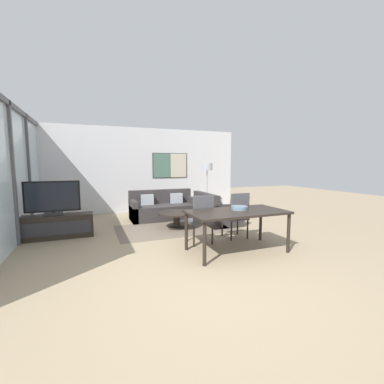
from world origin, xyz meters
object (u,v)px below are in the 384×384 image
at_px(television, 53,198).
at_px(dining_table, 237,215).
at_px(tv_console, 54,227).
at_px(coffee_table, 177,216).
at_px(floor_lamp, 207,171).
at_px(sofa_main, 163,209).
at_px(dining_chair_left, 201,217).
at_px(sofa_side, 215,213).
at_px(dining_chair_centre, 237,213).
at_px(fruit_bowl, 239,208).

bearing_deg(television, dining_table, -34.03).
distance_m(tv_console, coffee_table, 2.74).
height_order(coffee_table, floor_lamp, floor_lamp).
relative_size(dining_table, floor_lamp, 1.10).
distance_m(sofa_main, dining_table, 3.34).
distance_m(sofa_main, floor_lamp, 1.76).
bearing_deg(dining_table, dining_chair_left, 124.67).
height_order(dining_table, dining_chair_left, dining_chair_left).
bearing_deg(television, sofa_main, 21.79).
height_order(sofa_side, dining_chair_left, dining_chair_left).
xyz_separation_m(sofa_main, dining_table, (0.50, -3.28, 0.41)).
distance_m(sofa_side, floor_lamp, 1.49).
xyz_separation_m(sofa_main, dining_chair_left, (0.06, -2.64, 0.27)).
height_order(dining_table, dining_chair_centre, dining_chair_centre).
bearing_deg(fruit_bowl, coffee_table, 107.47).
distance_m(sofa_main, sofa_side, 1.60).
xyz_separation_m(dining_chair_centre, fruit_bowl, (-0.33, -0.61, 0.25)).
height_order(tv_console, coffee_table, tv_console).
distance_m(dining_chair_centre, floor_lamp, 2.63).
height_order(sofa_main, dining_chair_centre, dining_chair_centre).
distance_m(dining_chair_left, fruit_bowl, 0.81).
height_order(dining_chair_left, fruit_bowl, dining_chair_left).
height_order(sofa_main, fruit_bowl, sofa_main).
height_order(tv_console, television, television).
distance_m(television, coffee_table, 2.80).
bearing_deg(dining_chair_centre, sofa_side, 81.59).
distance_m(tv_console, sofa_side, 3.89).
relative_size(dining_chair_centre, floor_lamp, 0.61).
bearing_deg(coffee_table, dining_chair_centre, -54.45).
height_order(television, coffee_table, television).
bearing_deg(coffee_table, television, 176.46).
bearing_deg(sofa_side, television, 89.82).
bearing_deg(coffee_table, tv_console, 176.47).
bearing_deg(sofa_side, dining_chair_centre, 171.59).
bearing_deg(dining_table, dining_chair_centre, 58.06).
height_order(dining_chair_centre, fruit_bowl, dining_chair_centre).
relative_size(sofa_main, dining_chair_left, 1.90).
bearing_deg(sofa_side, sofa_main, 46.22).
xyz_separation_m(coffee_table, dining_chair_centre, (0.94, -1.31, 0.24)).
relative_size(sofa_main, dining_table, 1.06).
bearing_deg(dining_chair_left, sofa_side, 54.56).
height_order(dining_table, fruit_bowl, fruit_bowl).
height_order(coffee_table, dining_chair_left, dining_chair_left).
relative_size(dining_chair_left, floor_lamp, 0.61).
bearing_deg(sofa_main, tv_console, -158.20).
bearing_deg(dining_chair_centre, tv_console, 158.06).
height_order(sofa_side, floor_lamp, floor_lamp).
bearing_deg(dining_chair_centre, television, 158.05).
height_order(television, dining_chair_left, television).
bearing_deg(sofa_main, dining_table, -81.36).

